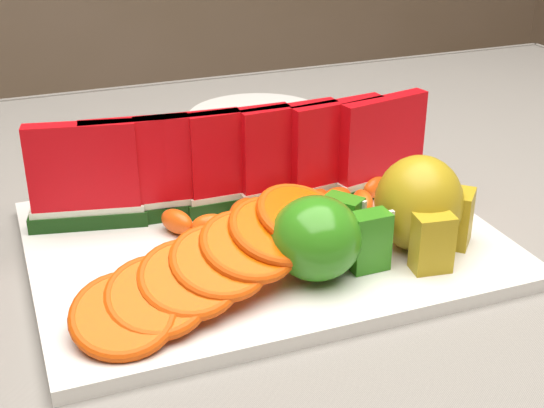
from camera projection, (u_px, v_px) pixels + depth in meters
name	position (u px, v px, depth m)	size (l,w,h in m)	color
table	(217.00, 340.00, 0.72)	(1.40, 0.90, 0.75)	#4A331A
tablecloth	(215.00, 284.00, 0.70)	(1.53, 1.03, 0.20)	slate
platter	(264.00, 242.00, 0.67)	(0.40, 0.30, 0.01)	silver
apple_cluster	(323.00, 237.00, 0.60)	(0.11, 0.10, 0.07)	#32850F
pear_cluster	(422.00, 207.00, 0.63)	(0.10, 0.10, 0.08)	#9D7609
side_plate	(258.00, 117.00, 0.98)	(0.23, 0.23, 0.01)	silver
watermelon_row	(240.00, 163.00, 0.70)	(0.39, 0.07, 0.10)	#0F400C
orange_fan_front	(219.00, 262.00, 0.57)	(0.25, 0.15, 0.06)	#D36301
orange_fan_back	(251.00, 160.00, 0.77)	(0.38, 0.10, 0.05)	#D36301
tangerine_segments	(284.00, 208.00, 0.69)	(0.24, 0.07, 0.02)	#E75103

